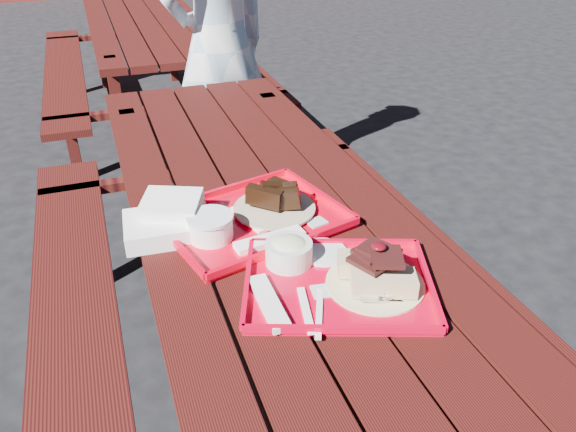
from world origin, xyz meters
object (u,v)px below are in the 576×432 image
at_px(picnic_table_near, 271,266).
at_px(near_tray, 338,272).
at_px(picnic_table_far, 147,45).
at_px(person, 220,47).
at_px(far_tray, 251,217).

distance_m(picnic_table_near, near_tray, 0.43).
distance_m(picnic_table_near, picnic_table_far, 2.80).
bearing_deg(picnic_table_far, near_tray, -89.18).
height_order(near_tray, person, person).
bearing_deg(near_tray, picnic_table_far, 90.82).
bearing_deg(picnic_table_far, far_tray, -91.41).
height_order(picnic_table_near, person, person).
bearing_deg(far_tray, picnic_table_near, 35.94).
bearing_deg(person, near_tray, 60.75).
relative_size(picnic_table_far, far_tray, 4.47).
xyz_separation_m(picnic_table_far, near_tray, (0.05, -3.16, 0.22)).
distance_m(near_tray, person, 1.82).
relative_size(picnic_table_far, person, 1.41).
height_order(picnic_table_near, near_tray, near_tray).
xyz_separation_m(far_tray, person, (0.28, 1.50, 0.08)).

